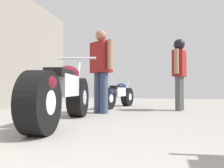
# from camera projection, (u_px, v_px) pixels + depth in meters

# --- Properties ---
(ground_plane) EXTENTS (16.99, 16.99, 0.00)m
(ground_plane) POSITION_uv_depth(u_px,v_px,m) (115.00, 117.00, 3.72)
(ground_plane) COLOR gray
(motorcycle_maroon_cruiser) EXTENTS (0.73, 2.27, 1.06)m
(motorcycle_maroon_cruiser) POSITION_uv_depth(u_px,v_px,m) (63.00, 93.00, 3.00)
(motorcycle_maroon_cruiser) COLOR black
(motorcycle_maroon_cruiser) RESTS_ON ground_plane
(motorcycle_black_naked) EXTENTS (0.67, 1.77, 0.83)m
(motorcycle_black_naked) POSITION_uv_depth(u_px,v_px,m) (118.00, 95.00, 5.81)
(motorcycle_black_naked) COLOR black
(motorcycle_black_naked) RESTS_ON ground_plane
(mechanic_in_blue) EXTENTS (0.63, 0.48, 1.73)m
(mechanic_in_blue) POSITION_uv_depth(u_px,v_px,m) (101.00, 66.00, 4.43)
(mechanic_in_blue) COLOR #384766
(mechanic_in_blue) RESTS_ON ground_plane
(mechanic_with_helmet) EXTENTS (0.35, 0.66, 1.68)m
(mechanic_with_helmet) POSITION_uv_depth(u_px,v_px,m) (179.00, 68.00, 4.99)
(mechanic_with_helmet) COLOR #4C4C4C
(mechanic_with_helmet) RESTS_ON ground_plane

